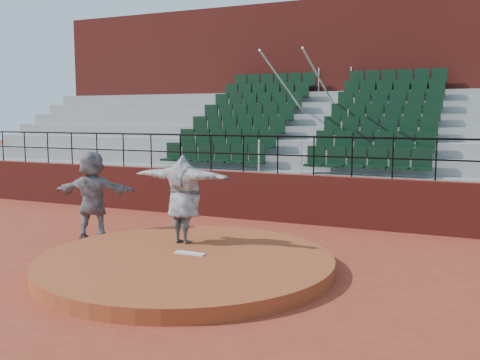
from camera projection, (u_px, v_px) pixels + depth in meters
name	position (u px, v px, depth m)	size (l,w,h in m)	color
ground	(186.00, 269.00, 9.98)	(90.00, 90.00, 0.00)	#9D3823
pitchers_mound	(186.00, 262.00, 9.96)	(5.50, 5.50, 0.25)	#A24824
pitching_rubber	(190.00, 253.00, 10.08)	(0.60, 0.15, 0.03)	white
boundary_wall	(277.00, 197.00, 14.44)	(24.00, 0.30, 1.30)	maroon
wall_railing	(278.00, 146.00, 14.28)	(24.04, 0.05, 1.03)	black
seating_deck	(315.00, 158.00, 17.66)	(24.00, 5.97, 4.63)	gray
press_box_facade	(344.00, 98.00, 21.00)	(24.00, 3.00, 7.10)	maroon
pitcher	(184.00, 199.00, 10.89)	(2.22, 0.60, 1.80)	black
fielder	(93.00, 194.00, 12.42)	(1.91, 0.61, 2.06)	black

